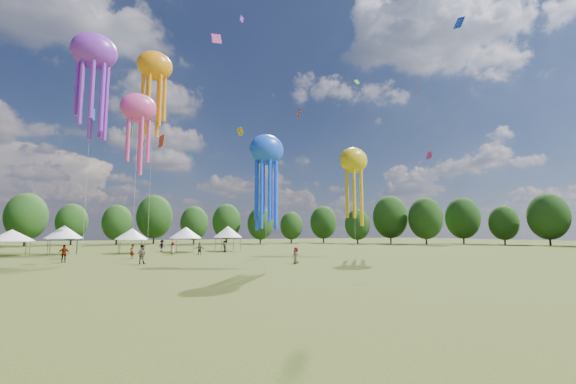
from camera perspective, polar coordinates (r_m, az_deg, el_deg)
name	(u,v)px	position (r m, az deg, el deg)	size (l,w,h in m)	color
ground	(479,334)	(13.75, 27.56, -18.95)	(300.00, 300.00, 0.00)	#384416
spectator_near	(142,254)	(39.96, -21.79, -9.00)	(0.93, 0.72, 1.91)	gray
spectators_far	(180,249)	(54.11, -16.40, -8.43)	(22.28, 31.32, 1.88)	gray
festival_tents	(127,233)	(61.40, -23.78, -5.87)	(35.33, 8.46, 4.21)	#47474C
show_kites	(169,106)	(50.63, -17.96, 12.61)	(35.18, 29.48, 30.00)	#EA4598
small_kites	(176,52)	(56.96, -17.04, 20.02)	(70.50, 61.80, 44.79)	#EA4598
treeline	(135,213)	(70.59, -22.66, -3.03)	(201.57, 95.24, 13.43)	#38281C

